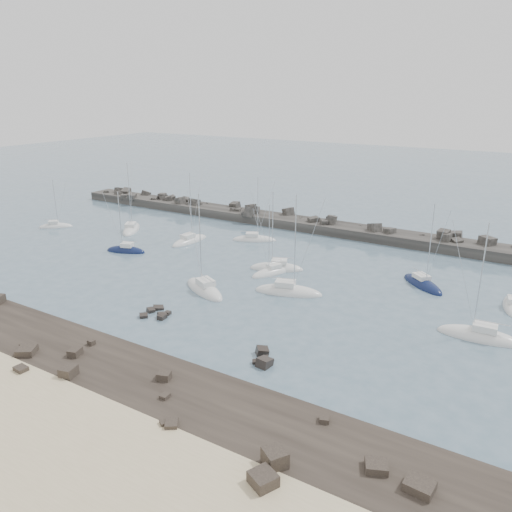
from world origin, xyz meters
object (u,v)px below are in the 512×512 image
Objects in this scene: sailboat_2 at (126,251)px; sailboat_7 at (288,292)px; sailboat_5 at (204,290)px; sailboat_3 at (190,241)px; sailboat_6 at (272,273)px; sailboat_10 at (512,306)px; sailboat_9 at (479,337)px; sailboat_8 at (422,285)px; sailboat_13 at (277,269)px; sailboat_1 at (131,230)px; sailboat_4 at (254,240)px; sailboat_0 at (56,227)px.

sailboat_7 is at bearing -3.11° from sailboat_2.
sailboat_3 is at bearing 133.39° from sailboat_5.
sailboat_6 is (21.25, -6.49, -0.01)m from sailboat_3.
sailboat_10 is at bearing 9.08° from sailboat_6.
sailboat_9 is at bearing 8.04° from sailboat_5.
sailboat_2 is 32.91m from sailboat_7.
sailboat_8 is at bearing 0.55° from sailboat_3.
sailboat_7 reaches higher than sailboat_3.
sailboat_7 is at bearing -51.37° from sailboat_13.
sailboat_1 is at bearing 130.72° from sailboat_2.
sailboat_8 is 16.08m from sailboat_9.
sailboat_10 is (44.36, -8.29, 0.01)m from sailboat_4.
sailboat_5 is 1.27× the size of sailboat_6.
sailboat_2 is at bearing -171.89° from sailboat_6.
sailboat_9 is at bearing -101.67° from sailboat_10.
sailboat_0 is 16.25m from sailboat_1.
sailboat_1 reaches higher than sailboat_0.
sailboat_3 reaches higher than sailboat_13.
sailboat_4 is at bearing 105.50° from sailboat_5.
sailboat_9 is at bearing -13.65° from sailboat_3.
sailboat_2 is at bearing 177.80° from sailboat_9.
sailboat_1 is 1.23× the size of sailboat_6.
sailboat_8 is 11.94m from sailboat_10.
sailboat_3 is (15.01, -0.32, 0.00)m from sailboat_1.
sailboat_4 is at bearing 134.00° from sailboat_13.
sailboat_9 reaches higher than sailboat_1.
sailboat_1 is at bearing 172.25° from sailboat_13.
sailboat_13 is at bearing -7.75° from sailboat_1.
sailboat_7 is at bearing -140.57° from sailboat_8.
sailboat_8 is (32.53, -6.65, 0.01)m from sailboat_4.
sailboat_2 is 0.77× the size of sailboat_5.
sailboat_2 is at bearing -171.36° from sailboat_10.
sailboat_7 is (27.03, -12.14, 0.01)m from sailboat_3.
sailboat_4 is 0.87× the size of sailboat_5.
sailboat_7 is (10.46, 5.40, -0.01)m from sailboat_5.
sailboat_6 reaches higher than sailboat_0.
sailboat_10 is (37.54, 16.30, -0.02)m from sailboat_5.
sailboat_5 is (46.51, -11.43, 0.02)m from sailboat_0.
sailboat_5 is at bearing -46.61° from sailboat_3.
sailboat_5 reaches higher than sailboat_1.
sailboat_2 is 0.88× the size of sailboat_8.
sailboat_13 reaches higher than sailboat_6.
sailboat_10 is 0.84× the size of sailboat_13.
sailboat_2 is 60.63m from sailboat_10.
sailboat_13 is (11.24, -11.64, 0.02)m from sailboat_4.
sailboat_7 is (5.79, -5.64, 0.02)m from sailboat_6.
sailboat_1 is at bearing 23.28° from sailboat_0.
sailboat_5 reaches higher than sailboat_13.
sailboat_6 is 22.14m from sailboat_8.
sailboat_8 is (42.28, 0.41, -0.00)m from sailboat_3.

